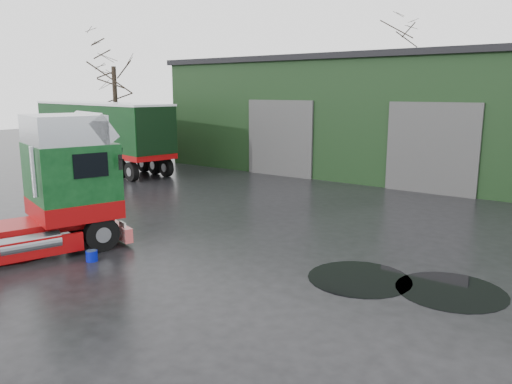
% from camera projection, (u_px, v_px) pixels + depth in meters
% --- Properties ---
extents(ground, '(100.00, 100.00, 0.00)m').
position_uv_depth(ground, '(168.00, 275.00, 12.39)').
color(ground, black).
extents(warehouse, '(32.40, 12.40, 6.30)m').
position_uv_depth(warehouse, '(469.00, 116.00, 26.36)').
color(warehouse, black).
rests_on(warehouse, ground).
extents(hero_tractor, '(4.35, 6.73, 3.87)m').
position_uv_depth(hero_tractor, '(6.00, 187.00, 13.40)').
color(hero_tractor, '#0E3F18').
rests_on(hero_tractor, ground).
extents(trailer_left, '(12.66, 4.67, 3.85)m').
position_uv_depth(trailer_left, '(100.00, 135.00, 29.20)').
color(trailer_left, silver).
rests_on(trailer_left, ground).
extents(wash_bucket, '(0.35, 0.35, 0.29)m').
position_uv_depth(wash_bucket, '(92.00, 256.00, 13.34)').
color(wash_bucket, '#07119A').
rests_on(wash_bucket, ground).
extents(tree_left, '(4.40, 4.40, 8.50)m').
position_uv_depth(tree_left, '(115.00, 95.00, 30.89)').
color(tree_left, black).
rests_on(tree_left, ground).
extents(tree_back_a, '(4.40, 4.40, 9.50)m').
position_uv_depth(tree_back_a, '(395.00, 87.00, 38.58)').
color(tree_back_a, black).
rests_on(tree_back_a, ground).
extents(puddle_0, '(3.24, 3.24, 0.01)m').
position_uv_depth(puddle_0, '(9.00, 248.00, 14.43)').
color(puddle_0, black).
rests_on(puddle_0, ground).
extents(puddle_1, '(2.50, 2.50, 0.01)m').
position_uv_depth(puddle_1, '(359.00, 278.00, 12.13)').
color(puddle_1, black).
rests_on(puddle_1, ground).
extents(puddle_4, '(2.46, 2.46, 0.01)m').
position_uv_depth(puddle_4, '(451.00, 291.00, 11.37)').
color(puddle_4, black).
rests_on(puddle_4, ground).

